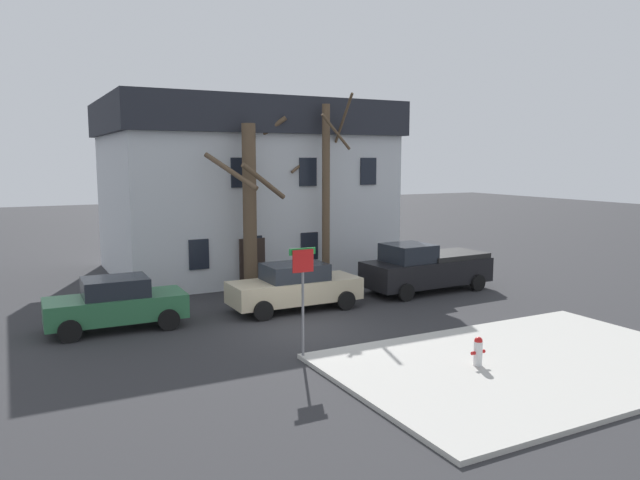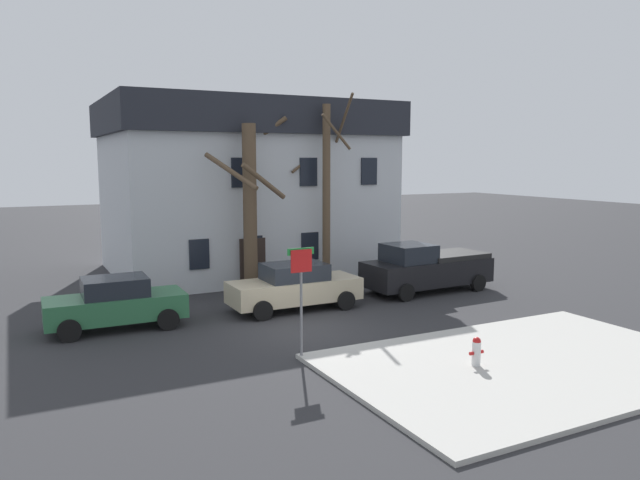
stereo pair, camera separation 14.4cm
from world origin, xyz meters
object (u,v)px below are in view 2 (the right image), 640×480
building_main (244,187)px  tree_bare_near (250,204)px  pickup_truck_black (426,268)px  street_sign_pole (301,283)px  tree_bare_mid (326,188)px  car_beige_sedan (295,287)px  fire_hydrant (476,351)px  car_green_sedan (116,303)px

building_main → tree_bare_near: building_main is taller
pickup_truck_black → street_sign_pole: street_sign_pole is taller
building_main → street_sign_pole: building_main is taller
tree_bare_mid → street_sign_pole: 10.12m
street_sign_pole → car_beige_sedan: bearing=67.2°
building_main → pickup_truck_black: 9.93m
pickup_truck_black → building_main: bearing=120.2°
fire_hydrant → street_sign_pole: size_ratio=0.25×
pickup_truck_black → street_sign_pole: (-8.14, -5.35, 1.14)m
fire_hydrant → building_main: bearing=90.7°
tree_bare_near → pickup_truck_black: (6.43, -2.95, -2.63)m
building_main → car_beige_sedan: size_ratio=2.71×
building_main → tree_bare_mid: size_ratio=1.58×
tree_bare_mid → car_green_sedan: 10.18m
street_sign_pole → tree_bare_near: bearing=78.4°
tree_bare_near → street_sign_pole: (-1.71, -8.30, -1.50)m
car_green_sedan → building_main: bearing=48.1°
car_green_sedan → fire_hydrant: 11.09m
car_green_sedan → fire_hydrant: bearing=-47.2°
tree_bare_near → car_beige_sedan: bearing=-82.5°
fire_hydrant → car_beige_sedan: bearing=100.6°
car_green_sedan → pickup_truck_black: size_ratio=0.78×
car_beige_sedan → fire_hydrant: bearing=-79.4°
building_main → tree_bare_near: (-1.69, -5.22, -0.43)m
tree_bare_mid → pickup_truck_black: bearing=-46.3°
car_beige_sedan → pickup_truck_black: (6.01, 0.29, 0.13)m
fire_hydrant → street_sign_pole: 4.81m
tree_bare_near → car_green_sedan: 6.93m
car_green_sedan → car_beige_sedan: (6.06, -0.31, 0.01)m
building_main → pickup_truck_black: building_main is taller
car_beige_sedan → fire_hydrant: (1.47, -7.82, -0.33)m
pickup_truck_black → car_beige_sedan: bearing=-177.2°
car_beige_sedan → street_sign_pole: 5.64m
car_green_sedan → car_beige_sedan: car_beige_sedan is taller
tree_bare_near → fire_hydrant: size_ratio=9.50×
building_main → fire_hydrant: size_ratio=17.02×
tree_bare_mid → street_sign_pole: (-5.19, -8.44, -2.03)m
fire_hydrant → tree_bare_mid: bearing=81.9°
street_sign_pole → tree_bare_mid: bearing=58.4°
building_main → tree_bare_mid: 5.39m
building_main → car_beige_sedan: bearing=-98.5°
car_green_sedan → street_sign_pole: bearing=-53.8°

